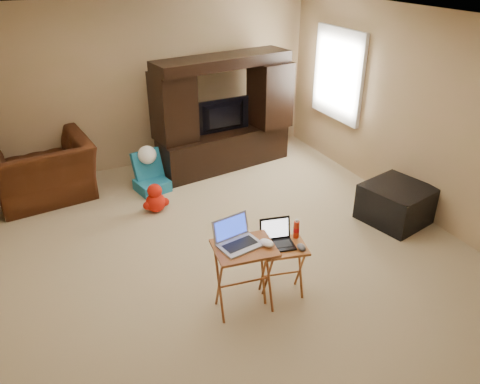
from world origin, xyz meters
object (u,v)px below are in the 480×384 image
mouse_left (267,243)px  laptop_right (279,236)px  water_bottle (296,230)px  television (225,117)px  child_rocker (151,173)px  ottoman (396,203)px  tray_table_right (282,271)px  plush_toy (155,198)px  mouse_right (301,247)px  entertainment_center (224,114)px  push_toy (269,143)px  recliner (42,171)px  tray_table_left (244,278)px  laptop_left (240,235)px

mouse_left → laptop_right: bearing=31.6°
laptop_right → water_bottle: bearing=26.4°
television → laptop_right: television is taller
television → mouse_left: television is taller
child_rocker → ottoman: (2.56, -2.11, -0.05)m
tray_table_right → water_bottle: 0.43m
plush_toy → mouse_right: size_ratio=3.43×
tray_table_right → mouse_left: mouse_left is taller
television → laptop_right: size_ratio=2.91×
entertainment_center → push_toy: 1.08m
recliner → water_bottle: (2.10, -3.07, 0.25)m
television → child_rocker: (-1.28, -0.29, -0.54)m
tray_table_left → ottoman: bearing=22.6°
plush_toy → tray_table_left: size_ratio=0.56×
laptop_right → plush_toy: bearing=118.0°
child_rocker → plush_toy: 0.61m
recliner → water_bottle: recliner is taller
television → push_toy: size_ratio=1.64×
entertainment_center → laptop_left: (-1.20, -3.07, -0.03)m
plush_toy → child_rocker: bearing=78.5°
push_toy → tray_table_right: (-1.59, -3.18, 0.09)m
tray_table_right → entertainment_center: bearing=89.1°
entertainment_center → recliner: 2.69m
tray_table_right → tray_table_left: bearing=-163.4°
push_toy → ottoman: 2.58m
ottoman → laptop_left: 2.63m
recliner → tray_table_left: recliner is taller
laptop_left → laptop_right: laptop_left is taller
recliner → plush_toy: size_ratio=3.19×
tray_table_left → water_bottle: water_bottle is taller
recliner → ottoman: recliner is taller
recliner → mouse_left: 3.67m
child_rocker → push_toy: child_rocker is taller
child_rocker → tray_table_left: size_ratio=0.79×
ottoman → water_bottle: 1.96m
tray_table_left → laptop_right: size_ratio=2.36×
entertainment_center → laptop_right: 3.16m
push_toy → water_bottle: size_ratio=3.01×
tray_table_left → laptop_left: (-0.03, 0.03, 0.47)m
television → recliner: 2.69m
water_bottle → plush_toy: bearing=112.2°
recliner → tray_table_left: size_ratio=1.80×
television → plush_toy: television is taller
television → child_rocker: 1.42m
push_toy → laptop_left: laptop_left is taller
entertainment_center → tray_table_left: 3.36m
mouse_left → plush_toy: bearing=100.6°
entertainment_center → mouse_left: bearing=-115.0°
ottoman → tray_table_right: size_ratio=1.28×
television → mouse_left: 3.28m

